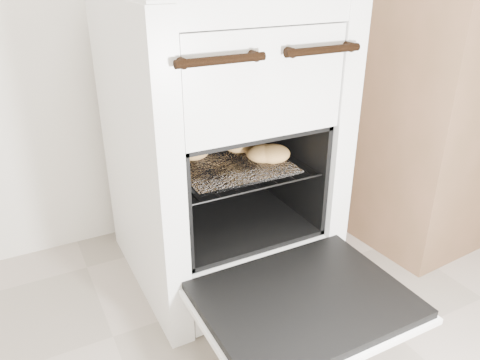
# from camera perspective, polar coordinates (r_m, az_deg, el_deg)

# --- Properties ---
(stove) EXTENTS (0.54, 0.60, 0.82)m
(stove) POSITION_cam_1_polar(r_m,az_deg,el_deg) (1.36, -2.56, 3.79)
(stove) COLOR white
(stove) RESTS_ON ground
(oven_door) EXTENTS (0.48, 0.38, 0.03)m
(oven_door) POSITION_cam_1_polar(r_m,az_deg,el_deg) (1.13, 7.84, -14.53)
(oven_door) COLOR black
(oven_door) RESTS_ON stove
(oven_rack) EXTENTS (0.39, 0.38, 0.01)m
(oven_rack) POSITION_cam_1_polar(r_m,az_deg,el_deg) (1.32, -1.44, 1.94)
(oven_rack) COLOR black
(oven_rack) RESTS_ON stove
(foil_sheet) EXTENTS (0.30, 0.27, 0.01)m
(foil_sheet) POSITION_cam_1_polar(r_m,az_deg,el_deg) (1.30, -1.10, 1.88)
(foil_sheet) COLOR white
(foil_sheet) RESTS_ON oven_rack
(baked_rolls) EXTENTS (0.31, 0.24, 0.05)m
(baked_rolls) POSITION_cam_1_polar(r_m,az_deg,el_deg) (1.32, 0.62, 3.57)
(baked_rolls) COLOR tan
(baked_rolls) RESTS_ON foil_sheet
(counter) EXTENTS (0.92, 0.65, 0.88)m
(counter) POSITION_cam_1_polar(r_m,az_deg,el_deg) (1.90, 24.52, 8.95)
(counter) COLOR brown
(counter) RESTS_ON ground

